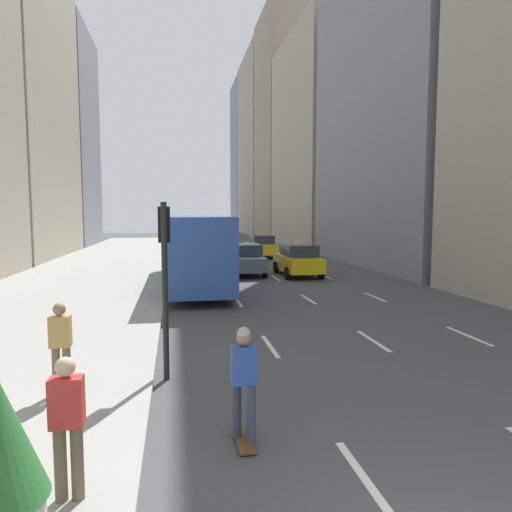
# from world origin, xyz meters

# --- Properties ---
(sidewalk_left) EXTENTS (8.00, 66.00, 0.15)m
(sidewalk_left) POSITION_xyz_m (-7.00, 27.00, 0.07)
(sidewalk_left) COLOR #9E9E99
(sidewalk_left) RESTS_ON ground
(lane_markings) EXTENTS (5.72, 56.00, 0.01)m
(lane_markings) POSITION_xyz_m (2.60, 23.00, 0.01)
(lane_markings) COLOR white
(lane_markings) RESTS_ON ground
(building_row_right) EXTENTS (6.00, 95.41, 32.34)m
(building_row_right) POSITION_xyz_m (12.00, 45.23, 14.50)
(building_row_right) COLOR #A89E89
(building_row_right) RESTS_ON ground
(taxi_lead) EXTENTS (2.02, 4.40, 1.87)m
(taxi_lead) POSITION_xyz_m (4.00, 20.74, 0.88)
(taxi_lead) COLOR yellow
(taxi_lead) RESTS_ON ground
(taxi_second) EXTENTS (2.02, 4.40, 1.87)m
(taxi_second) POSITION_xyz_m (4.00, 31.51, 0.88)
(taxi_second) COLOR yellow
(taxi_second) RESTS_ON ground
(sedan_black_near) EXTENTS (2.02, 4.42, 1.72)m
(sedan_black_near) POSITION_xyz_m (1.20, 21.75, 0.88)
(sedan_black_near) COLOR #565B66
(sedan_black_near) RESTS_ON ground
(city_bus) EXTENTS (2.80, 11.61, 3.25)m
(city_bus) POSITION_xyz_m (-1.61, 18.44, 1.79)
(city_bus) COLOR #2D519E
(city_bus) RESTS_ON ground
(skateboarder) EXTENTS (0.36, 0.80, 1.75)m
(skateboarder) POSITION_xyz_m (-1.58, 3.24, 0.96)
(skateboarder) COLOR brown
(skateboarder) RESTS_ON ground
(pedestrian_near_curb) EXTENTS (0.36, 0.22, 1.65)m
(pedestrian_near_curb) POSITION_xyz_m (-3.74, 2.05, 1.07)
(pedestrian_near_curb) COLOR brown
(pedestrian_near_curb) RESTS_ON sidewalk_left
(pedestrian_mid_block) EXTENTS (0.36, 0.22, 1.65)m
(pedestrian_mid_block) POSITION_xyz_m (-4.57, 5.28, 1.07)
(pedestrian_mid_block) COLOR brown
(pedestrian_mid_block) RESTS_ON sidewalk_left
(traffic_light_pole) EXTENTS (0.24, 0.42, 3.60)m
(traffic_light_pole) POSITION_xyz_m (-2.75, 6.17, 2.41)
(traffic_light_pole) COLOR black
(traffic_light_pole) RESTS_ON ground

